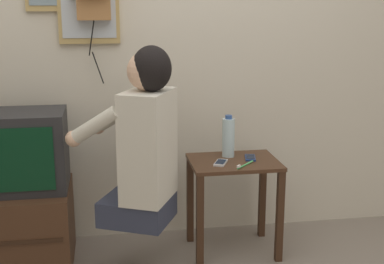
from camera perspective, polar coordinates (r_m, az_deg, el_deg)
The scene contains 9 objects.
wall_back at distance 3.36m, azimuth -3.53°, elevation 9.90°, with size 6.80×0.05×2.55m.
side_table at distance 3.23m, azimuth 4.46°, elevation -5.37°, with size 0.52×0.40×0.58m.
person at distance 2.87m, azimuth -5.17°, elevation -0.85°, with size 0.61×0.53×0.97m.
tv_stand at distance 3.30m, azimuth -18.47°, elevation -9.64°, with size 0.66×0.53×0.46m.
television at distance 3.16m, azimuth -18.65°, elevation -1.97°, with size 0.60×0.37×0.45m.
cell_phone_held at distance 3.12m, azimuth 3.09°, elevation -3.28°, with size 0.11×0.14×0.01m.
cell_phone_spare at distance 3.23m, azimuth 6.23°, elevation -2.74°, with size 0.09×0.13×0.01m.
water_bottle at distance 3.24m, azimuth 3.90°, elevation -0.55°, with size 0.08×0.08×0.26m.
toothbrush at distance 3.08m, azimuth 5.58°, elevation -3.53°, with size 0.13×0.14×0.02m.
Camera 1 is at (-0.34, -2.31, 1.50)m, focal length 50.00 mm.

